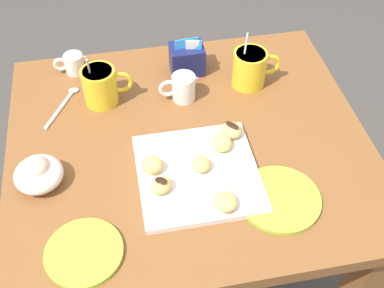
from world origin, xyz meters
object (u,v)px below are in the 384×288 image
beignet_3 (152,165)px  beignet_2 (222,143)px  coffee_mug_yellow_left (101,85)px  ice_cream_bowl (38,173)px  saucer_lime_right (280,199)px  beignet_0 (161,186)px  beignet_4 (226,202)px  chocolate_sauce_pitcher (74,63)px  beignet_1 (232,130)px  pastry_plate_square (200,173)px  dining_table (189,178)px  sugar_caddy (187,59)px  cream_pitcher_white (183,87)px  saucer_lime_left (84,252)px  beignet_5 (201,164)px  coffee_mug_yellow_right (250,67)px

beignet_3 → beignet_2: bearing=12.5°
coffee_mug_yellow_left → ice_cream_bowl: coffee_mug_yellow_left is taller
saucer_lime_right → beignet_0: size_ratio=3.51×
coffee_mug_yellow_left → beignet_2: coffee_mug_yellow_left is taller
beignet_4 → chocolate_sauce_pitcher: bearing=119.6°
beignet_1 → beignet_2: bearing=-131.0°
pastry_plate_square → saucer_lime_right: size_ratio=1.50×
dining_table → sugar_caddy: (0.04, 0.26, 0.19)m
saucer_lime_right → beignet_1: (-0.06, 0.19, 0.03)m
dining_table → sugar_caddy: sugar_caddy is taller
cream_pitcher_white → saucer_lime_right: size_ratio=0.59×
ice_cream_bowl → saucer_lime_left: 0.22m
beignet_0 → beignet_2: bearing=31.7°
chocolate_sauce_pitcher → beignet_5: chocolate_sauce_pitcher is taller
coffee_mug_yellow_left → saucer_lime_left: 0.45m
chocolate_sauce_pitcher → beignet_4: size_ratio=1.74×
saucer_lime_right → chocolate_sauce_pitcher: bearing=128.7°
beignet_2 → chocolate_sauce_pitcher: bearing=132.0°
beignet_1 → beignet_3: (-0.20, -0.07, 0.00)m
cream_pitcher_white → saucer_lime_left: bearing=-123.1°
beignet_0 → beignet_5: same height
coffee_mug_yellow_left → ice_cream_bowl: 0.29m
saucer_lime_right → coffee_mug_yellow_left: bearing=132.1°
saucer_lime_left → beignet_5: size_ratio=3.58×
coffee_mug_yellow_right → cream_pitcher_white: bearing=-171.3°
coffee_mug_yellow_left → pastry_plate_square: bearing=-55.9°
coffee_mug_yellow_left → sugar_caddy: coffee_mug_yellow_left is taller
sugar_caddy → ice_cream_bowl: (-0.39, -0.33, -0.01)m
saucer_lime_right → beignet_0: (-0.25, 0.06, 0.03)m
pastry_plate_square → beignet_4: bearing=-71.6°
coffee_mug_yellow_right → saucer_lime_right: coffee_mug_yellow_right is taller
dining_table → beignet_2: size_ratio=17.59×
coffee_mug_yellow_left → coffee_mug_yellow_right: (0.39, -0.00, -0.00)m
chocolate_sauce_pitcher → saucer_lime_right: (0.42, -0.53, -0.03)m
sugar_caddy → beignet_4: bearing=-90.6°
beignet_3 → beignet_4: (0.14, -0.13, -0.00)m
saucer_lime_left → beignet_3: beignet_3 is taller
pastry_plate_square → beignet_4: size_ratio=5.05×
coffee_mug_yellow_right → saucer_lime_left: coffee_mug_yellow_right is taller
beignet_3 → beignet_5: beignet_3 is taller
pastry_plate_square → beignet_4: beignet_4 is taller
pastry_plate_square → ice_cream_bowl: 0.35m
ice_cream_bowl → beignet_0: size_ratio=2.11×
ice_cream_bowl → saucer_lime_left: ice_cream_bowl is taller
coffee_mug_yellow_left → beignet_1: (0.29, -0.20, -0.02)m
beignet_0 → beignet_3: 0.06m
coffee_mug_yellow_left → saucer_lime_right: 0.53m
ice_cream_bowl → beignet_3: (0.25, -0.02, -0.00)m
beignet_1 → beignet_3: beignet_3 is taller
sugar_caddy → ice_cream_bowl: size_ratio=0.99×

